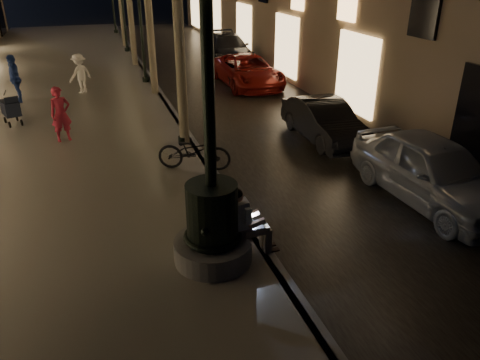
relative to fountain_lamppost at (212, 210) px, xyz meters
name	(u,v)px	position (x,y,z in m)	size (l,w,h in m)	color
ground	(157,91)	(1.00, 13.00, -1.21)	(120.00, 120.00, 0.00)	black
cobble_lane	(224,86)	(4.00, 13.00, -1.20)	(6.00, 45.00, 0.02)	black
promenade	(57,97)	(-3.00, 13.00, -1.11)	(8.00, 45.00, 0.20)	slate
curb_strip	(156,89)	(1.00, 13.00, -1.11)	(0.25, 45.00, 0.20)	#59595B
fountain_lamppost	(212,210)	(0.00, 0.00, 0.00)	(1.40, 1.40, 5.21)	#59595B
seated_man_laptop	(246,220)	(0.61, 0.00, -0.30)	(0.98, 0.33, 1.35)	gray
lamp_curb_a	(177,37)	(0.70, 6.00, 2.02)	(0.36, 0.36, 4.81)	black
lamp_curb_b	(140,9)	(0.70, 14.00, 2.02)	(0.36, 0.36, 4.81)	black
stroller	(11,108)	(-4.24, 9.41, -0.46)	(0.68, 1.09, 1.11)	black
car_front	(433,170)	(5.46, 1.01, -0.45)	(1.81, 4.50, 1.53)	#9A9EA1
car_second	(324,121)	(5.00, 5.42, -0.58)	(1.33, 3.80, 1.25)	black
car_third	(248,71)	(5.00, 12.66, -0.55)	(2.21, 4.78, 1.33)	maroon
car_rear	(227,49)	(5.64, 17.87, -0.47)	(2.09, 5.14, 1.49)	#2E2D32
pedestrian_red	(61,114)	(-2.62, 7.32, -0.20)	(0.59, 0.39, 1.62)	#AA2238
pedestrian_white	(80,73)	(-2.00, 12.96, -0.24)	(1.00, 0.58, 1.55)	white
pedestrian_blue	(15,79)	(-4.32, 12.28, -0.12)	(1.04, 0.43, 1.77)	#274190
bicycle	(194,151)	(0.60, 4.04, -0.52)	(0.65, 1.88, 0.99)	black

